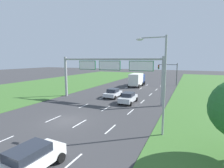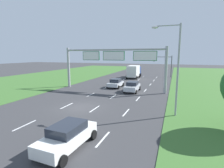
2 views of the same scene
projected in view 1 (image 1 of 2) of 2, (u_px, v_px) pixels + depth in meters
ground_plane at (66, 121)px, 18.66m from camera, size 200.00×200.00×0.00m
grass_verge_left at (16, 91)px, 36.23m from camera, size 24.00×120.00×0.06m
lane_dashes_inner_left at (84, 106)px, 24.78m from camera, size 0.14×50.40×0.01m
lane_dashes_inner_right at (106, 109)px, 23.36m from camera, size 0.14×50.40×0.01m
lane_dashes_slip at (131, 112)px, 21.93m from camera, size 0.14×50.40×0.01m
car_near_red at (28, 160)px, 10.01m from camera, size 2.22×4.48×1.57m
car_lead_silver at (113, 93)px, 30.28m from camera, size 2.27×4.06×1.53m
car_mid_lane at (128, 98)px, 26.39m from camera, size 2.10×4.24×1.58m
box_truck at (137, 79)px, 42.98m from camera, size 2.80×7.34×3.13m
sign_gantry at (110, 69)px, 27.40m from camera, size 17.24×0.44×7.00m
traffic_light_mast at (169, 70)px, 44.25m from camera, size 4.76×0.49×5.60m
street_lamp at (160, 77)px, 14.62m from camera, size 2.61×0.32×8.50m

